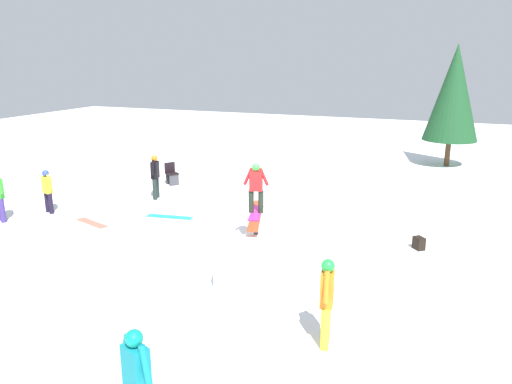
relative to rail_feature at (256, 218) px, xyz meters
The scene contains 13 objects.
ground_plane 0.76m from the rail_feature, ahead, with size 60.00×60.00×0.00m, color white.
rail_feature is the anchor object (origin of this frame).
snow_kicker_ramp 1.91m from the rail_feature, 162.10° to the right, with size 1.80×1.50×0.64m, color white.
main_rider_on_rail 0.83m from the rail_feature, ahead, with size 1.36×0.69×1.38m.
bystander_yellow 7.39m from the rail_feature, 88.69° to the left, with size 0.31×0.63×1.44m.
bystander_orange 5.05m from the rail_feature, 144.06° to the right, with size 0.68×0.29×1.65m.
bystander_black 5.86m from the rail_feature, 59.87° to the left, with size 0.68×0.32×1.59m.
bystander_teal 7.29m from the rail_feature, behind, with size 0.35×0.67×1.62m.
loose_snowboard_cyan 3.76m from the rail_feature, 70.60° to the left, with size 1.51×0.28×0.02m, color #20BFC1.
loose_snowboard_coral 5.44m from the rail_feature, 92.08° to the left, with size 1.36×0.28×0.02m, color #F06E58.
folding_chair 7.48m from the rail_feature, 48.73° to the left, with size 0.61×0.61×0.88m.
backpack_on_snow 4.40m from the rail_feature, 72.40° to the right, with size 0.30×0.22×0.34m, color black.
pine_tree_far 13.81m from the rail_feature, 19.59° to the right, with size 2.44×2.44×5.55m.
Camera 1 is at (-11.86, -4.74, 4.99)m, focal length 35.00 mm.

